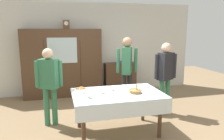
{
  "coord_description": "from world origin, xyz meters",
  "views": [
    {
      "loc": [
        -1.02,
        -3.79,
        1.9
      ],
      "look_at": [
        0.0,
        0.2,
        1.12
      ],
      "focal_mm": 34.1,
      "sensor_mm": 36.0,
      "label": 1
    }
  ],
  "objects": [
    {
      "name": "back_wall",
      "position": [
        0.0,
        2.65,
        1.35
      ],
      "size": [
        6.4,
        0.1,
        2.7
      ],
      "primitive_type": "cube",
      "color": "silver",
      "rests_on": "ground"
    },
    {
      "name": "bread_basket",
      "position": [
        0.31,
        -0.28,
        0.81
      ],
      "size": [
        0.24,
        0.24,
        0.16
      ],
      "color": "#9E7542",
      "rests_on": "dining_table"
    },
    {
      "name": "tea_cup_far_left",
      "position": [
        0.22,
        0.08,
        0.8
      ],
      "size": [
        0.13,
        0.13,
        0.06
      ],
      "color": "white",
      "rests_on": "dining_table"
    },
    {
      "name": "ground_plane",
      "position": [
        0.0,
        0.0,
        0.0
      ],
      "size": [
        12.0,
        12.0,
        0.0
      ],
      "primitive_type": "plane",
      "color": "#846B4C",
      "rests_on": "ground"
    },
    {
      "name": "person_beside_shelf",
      "position": [
        -1.21,
        0.44,
        0.94
      ],
      "size": [
        0.52,
        0.34,
        1.55
      ],
      "color": "#33704C",
      "rests_on": "ground"
    },
    {
      "name": "tea_cup_mid_right",
      "position": [
        0.64,
        -0.05,
        0.8
      ],
      "size": [
        0.13,
        0.13,
        0.06
      ],
      "color": "silver",
      "rests_on": "dining_table"
    },
    {
      "name": "person_behind_table_left",
      "position": [
        0.58,
        1.0,
        1.06
      ],
      "size": [
        0.52,
        0.41,
        1.73
      ],
      "color": "#232328",
      "rests_on": "ground"
    },
    {
      "name": "person_near_right_end",
      "position": [
        1.28,
        0.41,
        0.99
      ],
      "size": [
        0.52,
        0.34,
        1.63
      ],
      "color": "#33704C",
      "rests_on": "ground"
    },
    {
      "name": "bookshelf_low",
      "position": [
        0.82,
        2.41,
        0.45
      ],
      "size": [
        0.96,
        0.35,
        0.9
      ],
      "color": "#4C3321",
      "rests_on": "ground"
    },
    {
      "name": "tea_cup_near_right",
      "position": [
        -0.62,
        -0.1,
        0.8
      ],
      "size": [
        0.13,
        0.13,
        0.06
      ],
      "color": "white",
      "rests_on": "dining_table"
    },
    {
      "name": "wall_cabinet",
      "position": [
        -0.9,
        2.35,
        0.96
      ],
      "size": [
        2.18,
        0.46,
        1.93
      ],
      "color": "#4C3321",
      "rests_on": "ground"
    },
    {
      "name": "book_stack",
      "position": [
        0.82,
        2.41,
        0.93
      ],
      "size": [
        0.14,
        0.23,
        0.05
      ],
      "color": "#664C7A",
      "rests_on": "bookshelf_low"
    },
    {
      "name": "spoon_near_right",
      "position": [
        0.13,
        -0.18,
        0.77
      ],
      "size": [
        0.12,
        0.02,
        0.01
      ],
      "color": "silver",
      "rests_on": "dining_table"
    },
    {
      "name": "mantel_clock",
      "position": [
        -0.76,
        2.35,
        2.05
      ],
      "size": [
        0.18,
        0.11,
        0.24
      ],
      "color": "brown",
      "rests_on": "wall_cabinet"
    },
    {
      "name": "spoon_back_edge",
      "position": [
        -0.41,
        -0.26,
        0.77
      ],
      "size": [
        0.12,
        0.02,
        0.01
      ],
      "color": "silver",
      "rests_on": "dining_table"
    },
    {
      "name": "tea_cup_mid_left",
      "position": [
        -0.28,
        -0.19,
        0.8
      ],
      "size": [
        0.13,
        0.13,
        0.06
      ],
      "color": "white",
      "rests_on": "dining_table"
    },
    {
      "name": "pastry_plate",
      "position": [
        -0.63,
        0.16,
        0.78
      ],
      "size": [
        0.28,
        0.28,
        0.05
      ],
      "color": "white",
      "rests_on": "dining_table"
    },
    {
      "name": "dining_table",
      "position": [
        0.0,
        -0.23,
        0.67
      ],
      "size": [
        1.63,
        1.05,
        0.77
      ],
      "color": "#4C3321",
      "rests_on": "ground"
    },
    {
      "name": "tea_cup_center",
      "position": [
        -0.06,
        -0.02,
        0.8
      ],
      "size": [
        0.13,
        0.13,
        0.06
      ],
      "color": "white",
      "rests_on": "dining_table"
    },
    {
      "name": "tea_cup_far_right",
      "position": [
        -0.56,
        -0.39,
        0.8
      ],
      "size": [
        0.13,
        0.13,
        0.06
      ],
      "color": "silver",
      "rests_on": "dining_table"
    }
  ]
}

